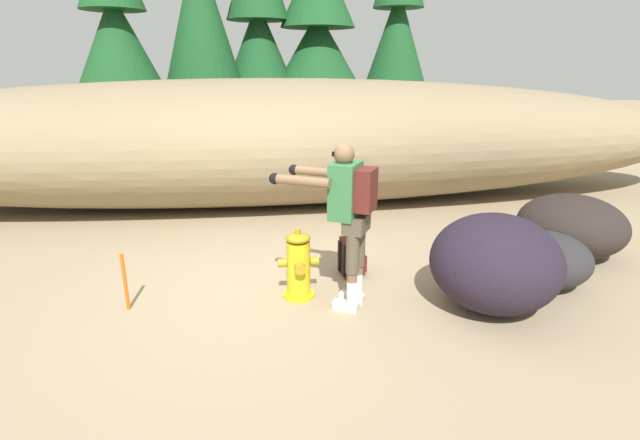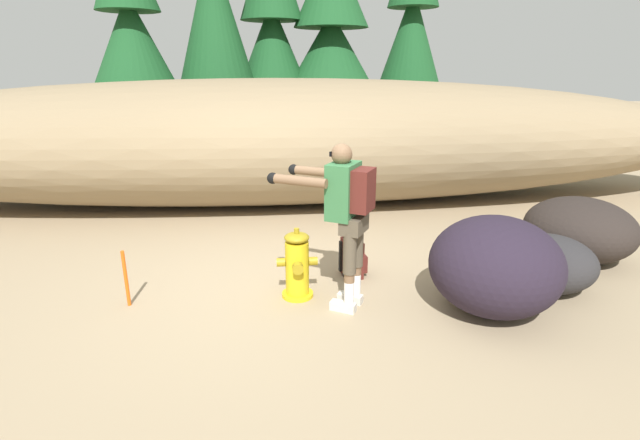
{
  "view_description": "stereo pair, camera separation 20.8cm",
  "coord_description": "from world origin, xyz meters",
  "px_view_note": "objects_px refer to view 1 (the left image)",
  "views": [
    {
      "loc": [
        -0.18,
        -4.72,
        2.33
      ],
      "look_at": [
        0.5,
        0.13,
        0.75
      ],
      "focal_mm": 26.55,
      "sensor_mm": 36.0,
      "label": 1
    },
    {
      "loc": [
        0.03,
        -4.74,
        2.33
      ],
      "look_at": [
        0.5,
        0.13,
        0.75
      ],
      "focal_mm": 26.55,
      "sensor_mm": 36.0,
      "label": 2
    }
  ],
  "objects_px": {
    "fire_hydrant": "(298,266)",
    "boulder_small": "(571,226)",
    "boulder_mid": "(542,259)",
    "spare_backpack": "(352,258)",
    "utility_worker": "(347,206)",
    "boulder_large": "(495,263)",
    "survey_stake": "(125,282)",
    "boulder_outlier": "(504,238)"
  },
  "relations": [
    {
      "from": "survey_stake",
      "to": "fire_hydrant",
      "type": "bearing_deg",
      "value": 1.22
    },
    {
      "from": "utility_worker",
      "to": "boulder_mid",
      "type": "distance_m",
      "value": 2.38
    },
    {
      "from": "boulder_outlier",
      "to": "boulder_mid",
      "type": "bearing_deg",
      "value": -96.44
    },
    {
      "from": "boulder_mid",
      "to": "survey_stake",
      "type": "height_order",
      "value": "boulder_mid"
    },
    {
      "from": "utility_worker",
      "to": "boulder_large",
      "type": "relative_size",
      "value": 1.3
    },
    {
      "from": "utility_worker",
      "to": "boulder_outlier",
      "type": "bearing_deg",
      "value": -123.9
    },
    {
      "from": "boulder_large",
      "to": "boulder_outlier",
      "type": "relative_size",
      "value": 2.07
    },
    {
      "from": "spare_backpack",
      "to": "boulder_mid",
      "type": "height_order",
      "value": "boulder_mid"
    },
    {
      "from": "boulder_large",
      "to": "boulder_outlier",
      "type": "xyz_separation_m",
      "value": [
        0.9,
        1.41,
        -0.3
      ]
    },
    {
      "from": "boulder_small",
      "to": "boulder_outlier",
      "type": "height_order",
      "value": "boulder_small"
    },
    {
      "from": "utility_worker",
      "to": "boulder_large",
      "type": "bearing_deg",
      "value": -159.58
    },
    {
      "from": "boulder_mid",
      "to": "survey_stake",
      "type": "bearing_deg",
      "value": 179.36
    },
    {
      "from": "utility_worker",
      "to": "boulder_large",
      "type": "distance_m",
      "value": 1.59
    },
    {
      "from": "boulder_mid",
      "to": "boulder_small",
      "type": "bearing_deg",
      "value": 42.06
    },
    {
      "from": "spare_backpack",
      "to": "boulder_outlier",
      "type": "distance_m",
      "value": 2.2
    },
    {
      "from": "boulder_mid",
      "to": "spare_backpack",
      "type": "bearing_deg",
      "value": 164.71
    },
    {
      "from": "boulder_small",
      "to": "boulder_large",
      "type": "bearing_deg",
      "value": -144.3
    },
    {
      "from": "boulder_small",
      "to": "survey_stake",
      "type": "height_order",
      "value": "boulder_small"
    },
    {
      "from": "fire_hydrant",
      "to": "boulder_small",
      "type": "bearing_deg",
      "value": 11.25
    },
    {
      "from": "utility_worker",
      "to": "spare_backpack",
      "type": "bearing_deg",
      "value": -76.71
    },
    {
      "from": "boulder_outlier",
      "to": "survey_stake",
      "type": "distance_m",
      "value": 4.66
    },
    {
      "from": "fire_hydrant",
      "to": "spare_backpack",
      "type": "distance_m",
      "value": 0.83
    },
    {
      "from": "utility_worker",
      "to": "spare_backpack",
      "type": "relative_size",
      "value": 3.54
    },
    {
      "from": "spare_backpack",
      "to": "survey_stake",
      "type": "distance_m",
      "value": 2.46
    },
    {
      "from": "utility_worker",
      "to": "survey_stake",
      "type": "relative_size",
      "value": 2.77
    },
    {
      "from": "boulder_large",
      "to": "boulder_small",
      "type": "distance_m",
      "value": 2.07
    },
    {
      "from": "boulder_outlier",
      "to": "fire_hydrant",
      "type": "bearing_deg",
      "value": -161.84
    },
    {
      "from": "spare_backpack",
      "to": "survey_stake",
      "type": "xyz_separation_m",
      "value": [
        -2.4,
        -0.51,
        0.08
      ]
    },
    {
      "from": "spare_backpack",
      "to": "boulder_outlier",
      "type": "relative_size",
      "value": 0.76
    },
    {
      "from": "fire_hydrant",
      "to": "boulder_mid",
      "type": "relative_size",
      "value": 0.73
    },
    {
      "from": "utility_worker",
      "to": "survey_stake",
      "type": "height_order",
      "value": "utility_worker"
    },
    {
      "from": "utility_worker",
      "to": "spare_backpack",
      "type": "xyz_separation_m",
      "value": [
        0.21,
        0.73,
        -0.84
      ]
    },
    {
      "from": "spare_backpack",
      "to": "boulder_mid",
      "type": "bearing_deg",
      "value": -23.56
    },
    {
      "from": "fire_hydrant",
      "to": "boulder_outlier",
      "type": "distance_m",
      "value": 2.97
    },
    {
      "from": "boulder_large",
      "to": "boulder_outlier",
      "type": "height_order",
      "value": "boulder_large"
    },
    {
      "from": "fire_hydrant",
      "to": "boulder_large",
      "type": "bearing_deg",
      "value": -14.36
    },
    {
      "from": "utility_worker",
      "to": "boulder_outlier",
      "type": "relative_size",
      "value": 2.69
    },
    {
      "from": "boulder_small",
      "to": "utility_worker",
      "type": "bearing_deg",
      "value": -162.84
    },
    {
      "from": "boulder_mid",
      "to": "boulder_small",
      "type": "relative_size",
      "value": 0.78
    },
    {
      "from": "boulder_large",
      "to": "boulder_small",
      "type": "xyz_separation_m",
      "value": [
        1.68,
        1.2,
        -0.09
      ]
    },
    {
      "from": "spare_backpack",
      "to": "boulder_outlier",
      "type": "height_order",
      "value": "spare_backpack"
    },
    {
      "from": "fire_hydrant",
      "to": "boulder_large",
      "type": "relative_size",
      "value": 0.6
    }
  ]
}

